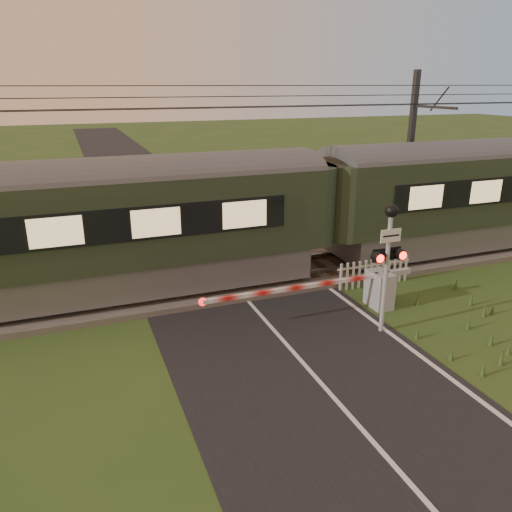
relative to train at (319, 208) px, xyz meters
name	(u,v)px	position (x,y,z in m)	size (l,w,h in m)	color
ground	(326,390)	(-3.14, -6.50, -2.23)	(160.00, 160.00, 0.00)	#2C4A1C
road	(332,395)	(-3.12, -6.73, -2.22)	(6.00, 140.00, 0.03)	black
track_bed	(231,280)	(-3.14, 0.00, -2.17)	(140.00, 3.40, 0.39)	#47423D
overhead_wires	(228,99)	(-3.14, 0.00, 3.49)	(120.00, 0.62, 0.62)	black
train	(319,208)	(0.00, 0.00, 0.00)	(41.81, 2.88, 3.89)	slate
boom_gate	(371,289)	(0.02, -3.30, -1.63)	(6.33, 0.82, 1.09)	gray
crossing_signal	(388,246)	(-0.52, -4.65, 0.12)	(0.87, 0.36, 3.41)	gray
picket_fence	(374,272)	(1.06, -1.89, -1.78)	(2.64, 0.08, 0.90)	silver
catenary_mast	(411,154)	(5.22, 2.22, 1.24)	(0.21, 2.45, 6.67)	#2D2D30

